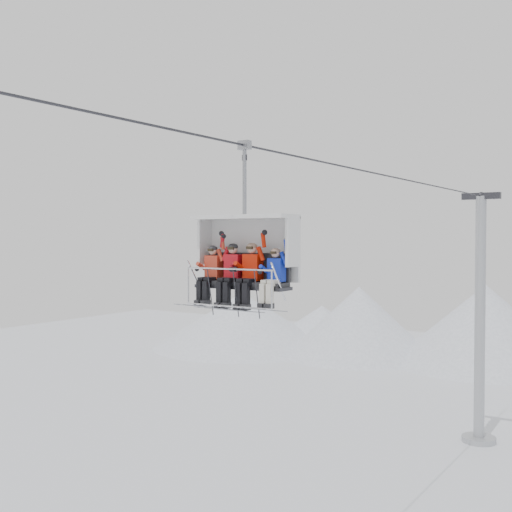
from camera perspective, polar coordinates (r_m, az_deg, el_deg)
The scene contains 7 objects.
lift_tower_right at distance 36.83m, azimuth 19.27°, elevation -6.71°, with size 2.00×1.80×13.48m.
haul_cable at distance 16.16m, azimuth 0.00°, elevation 9.61°, with size 0.06×0.06×50.00m, color #2D2D32.
chairlift_carrier at distance 15.70m, azimuth -0.75°, elevation 0.44°, with size 2.64×1.17×3.98m.
skier_far_left at distance 15.98m, azimuth -4.03°, elevation -1.45°, with size 0.40×1.69×1.58m.
skier_center_left at distance 15.62m, azimuth -2.22°, elevation -1.43°, with size 0.42×1.69×1.67m.
skier_center_right at distance 15.30m, azimuth -0.52°, elevation -1.47°, with size 0.43×1.69×1.69m.
skier_far_right at distance 14.93m, azimuth 1.57°, elevation -1.76°, with size 0.37×1.69×1.51m.
Camera 1 is at (8.78, -13.38, 11.05)m, focal length 45.00 mm.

